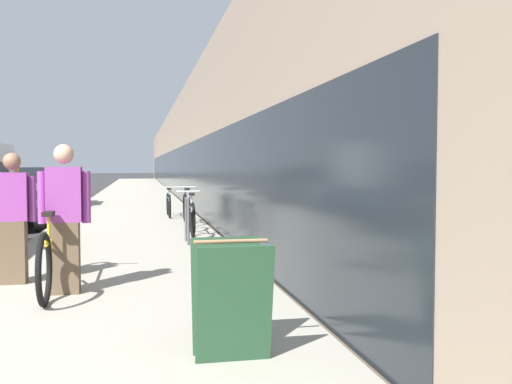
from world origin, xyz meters
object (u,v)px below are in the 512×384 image
Objects in this scene: person_bystander at (13,218)px; sandwich_board_sign at (231,298)px; person_rider at (65,219)px; bike_rack_hoop at (187,216)px; tandem_bicycle at (57,254)px; cruiser_bike_farthest at (169,204)px; cruiser_bike_middle at (186,208)px; parked_sedan_far at (49,190)px; cruiser_bike_nearest at (190,216)px; vintage_roadster_curbside at (16,212)px.

sandwich_board_sign is at bearing -55.53° from person_bystander.
bike_rack_hoop is (1.69, 3.88, -0.34)m from person_rider.
tandem_bicycle is 1.57× the size of cruiser_bike_farthest.
person_bystander reaches higher than tandem_bicycle.
cruiser_bike_farthest is at bearing 80.23° from person_rider.
tandem_bicycle is 0.57m from person_rider.
person_bystander is at bearing 147.47° from tandem_bicycle.
bike_rack_hoop is 0.49× the size of cruiser_bike_middle.
person_bystander is 14.08m from parked_sedan_far.
person_rider is 0.98× the size of cruiser_bike_middle.
tandem_bicycle reaches higher than cruiser_bike_middle.
cruiser_bike_nearest is 0.42× the size of parked_sedan_far.
sandwich_board_sign reaches higher than vintage_roadster_curbside.
cruiser_bike_farthest is at bearing 99.40° from cruiser_bike_middle.
tandem_bicycle is at bearing -100.93° from cruiser_bike_farthest.
bike_rack_hoop is at bearing -97.44° from cruiser_bike_nearest.
cruiser_bike_middle reaches higher than vintage_roadster_curbside.
person_rider reaches higher than parked_sedan_far.
bike_rack_hoop is at bearing 88.30° from sandwich_board_sign.
vintage_roadster_curbside is (-3.92, -0.59, -0.11)m from cruiser_bike_farthest.
bike_rack_hoop is 0.94× the size of sandwich_board_sign.
cruiser_bike_nearest is at bearing 60.45° from person_bystander.
person_bystander is 8.36m from vintage_roadster_curbside.
tandem_bicycle is 0.77m from person_bystander.
person_rider reaches higher than cruiser_bike_middle.
tandem_bicycle is 1.57× the size of person_rider.
cruiser_bike_middle is at bearing 85.61° from bike_rack_hoop.
sandwich_board_sign is (1.50, -2.51, -0.40)m from person_rider.
parked_sedan_far is at bearing 90.52° from vintage_roadster_curbside.
person_bystander is at bearing -78.94° from vintage_roadster_curbside.
person_rider is 0.39× the size of parked_sedan_far.
bike_rack_hoop is at bearing 66.43° from person_rider.
tandem_bicycle is at bearing -117.24° from bike_rack_hoop.
cruiser_bike_nearest is 5.55m from vintage_roadster_curbside.
cruiser_bike_middle is 1.92× the size of sandwich_board_sign.
cruiser_bike_middle reaches higher than cruiser_bike_nearest.
cruiser_bike_farthest is (2.32, 8.77, -0.45)m from person_bystander.
cruiser_bike_middle is at bearing 75.17° from person_rider.
sandwich_board_sign is at bearing -90.59° from cruiser_bike_farthest.
bike_rack_hoop is at bearing 62.76° from tandem_bicycle.
cruiser_bike_middle is 0.40× the size of parked_sedan_far.
cruiser_bike_middle is (1.96, 7.42, -0.47)m from person_rider.
person_rider is (0.13, -0.33, 0.44)m from tandem_bicycle.
tandem_bicycle is 0.62× the size of vintage_roadster_curbside.
vintage_roadster_curbside is at bearing 101.06° from person_bystander.
person_rider is 0.97m from person_bystander.
cruiser_bike_nearest is 7.71m from sandwich_board_sign.
cruiser_bike_middle is at bearing -18.79° from vintage_roadster_curbside.
cruiser_bike_farthest is at bearing 8.56° from vintage_roadster_curbside.
vintage_roadster_curbside is (-3.79, 11.38, -0.21)m from sandwich_board_sign.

